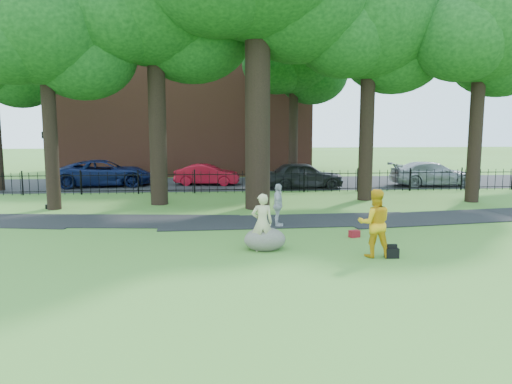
{
  "coord_description": "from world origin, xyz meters",
  "views": [
    {
      "loc": [
        -1.87,
        -14.93,
        3.83
      ],
      "look_at": [
        -0.48,
        2.0,
        1.44
      ],
      "focal_mm": 35.0,
      "sensor_mm": 36.0,
      "label": 1
    }
  ],
  "objects": [
    {
      "name": "red_bag",
      "position": [
        2.75,
        1.07,
        0.12
      ],
      "size": [
        0.4,
        0.32,
        0.24
      ],
      "primitive_type": "cube",
      "rotation": [
        0.0,
        0.0,
        0.35
      ],
      "color": "maroon",
      "rests_on": "ground"
    },
    {
      "name": "footpath",
      "position": [
        1.0,
        3.9,
        0.0
      ],
      "size": [
        36.07,
        3.85,
        0.03
      ],
      "primitive_type": "cube",
      "rotation": [
        0.0,
        0.0,
        0.03
      ],
      "color": "black",
      "rests_on": "ground"
    },
    {
      "name": "street",
      "position": [
        0.0,
        16.0,
        0.0
      ],
      "size": [
        80.0,
        7.0,
        0.02
      ],
      "primitive_type": "cube",
      "color": "black",
      "rests_on": "ground"
    },
    {
      "name": "ground",
      "position": [
        0.0,
        0.0,
        0.0
      ],
      "size": [
        120.0,
        120.0,
        0.0
      ],
      "primitive_type": "plane",
      "color": "#487127",
      "rests_on": "ground"
    },
    {
      "name": "pedestrian",
      "position": [
        0.41,
        3.0,
        0.8
      ],
      "size": [
        0.55,
        0.99,
        1.59
      ],
      "primitive_type": "imported",
      "rotation": [
        0.0,
        0.0,
        1.4
      ],
      "color": "#B4B3B8",
      "rests_on": "ground"
    },
    {
      "name": "man",
      "position": [
        2.63,
        -1.35,
        0.98
      ],
      "size": [
        1.03,
        0.84,
        1.95
      ],
      "primitive_type": "imported",
      "rotation": [
        0.0,
        0.0,
        3.03
      ],
      "color": "orange",
      "rests_on": "ground"
    },
    {
      "name": "tree_row",
      "position": [
        0.52,
        8.4,
        8.15
      ],
      "size": [
        26.82,
        7.96,
        12.42
      ],
      "color": "black",
      "rests_on": "ground"
    },
    {
      "name": "iron_fence",
      "position": [
        0.0,
        12.0,
        0.6
      ],
      "size": [
        44.0,
        0.04,
        1.2
      ],
      "color": "black",
      "rests_on": "ground"
    },
    {
      "name": "red_sedan",
      "position": [
        -2.38,
        15.5,
        0.64
      ],
      "size": [
        4.03,
        1.85,
        1.28
      ],
      "primitive_type": "imported",
      "rotation": [
        0.0,
        0.0,
        1.44
      ],
      "color": "#A40C1E",
      "rests_on": "ground"
    },
    {
      "name": "woman",
      "position": [
        -0.5,
        -0.44,
        0.87
      ],
      "size": [
        0.64,
        0.43,
        1.73
      ],
      "primitive_type": "imported",
      "rotation": [
        0.0,
        0.0,
        3.17
      ],
      "color": "#BDB482",
      "rests_on": "ground"
    },
    {
      "name": "lamppost",
      "position": [
        -9.28,
        7.66,
        1.73
      ],
      "size": [
        0.35,
        0.35,
        3.53
      ],
      "rotation": [
        0.0,
        0.0,
        -0.19
      ],
      "color": "black",
      "rests_on": "ground"
    },
    {
      "name": "grey_car",
      "position": [
        3.24,
        13.5,
        0.77
      ],
      "size": [
        4.58,
        1.94,
        1.55
      ],
      "primitive_type": "imported",
      "rotation": [
        0.0,
        0.0,
        1.59
      ],
      "color": "black",
      "rests_on": "ground"
    },
    {
      "name": "boulder",
      "position": [
        -0.4,
        -0.29,
        0.37
      ],
      "size": [
        1.48,
        1.28,
        0.74
      ],
      "primitive_type": "ellipsoid",
      "rotation": [
        0.0,
        0.0,
        0.3
      ],
      "color": "#676056",
      "rests_on": "ground"
    },
    {
      "name": "navy_van",
      "position": [
        -8.5,
        15.47,
        0.79
      ],
      "size": [
        5.99,
        3.35,
        1.58
      ],
      "primitive_type": "imported",
      "rotation": [
        0.0,
        0.0,
        1.7
      ],
      "color": "#0D1743",
      "rests_on": "ground"
    },
    {
      "name": "silver_car",
      "position": [
        11.15,
        13.96,
        0.73
      ],
      "size": [
        5.02,
        2.04,
        1.46
      ],
      "primitive_type": "imported",
      "rotation": [
        0.0,
        0.0,
        1.57
      ],
      "color": "#93959B",
      "rests_on": "ground"
    },
    {
      "name": "backpack",
      "position": [
        3.1,
        -1.51,
        0.14
      ],
      "size": [
        0.38,
        0.24,
        0.28
      ],
      "primitive_type": "cube",
      "rotation": [
        0.0,
        0.0,
        -0.01
      ],
      "color": "black",
      "rests_on": "ground"
    },
    {
      "name": "brick_building",
      "position": [
        -4.0,
        24.0,
        6.0
      ],
      "size": [
        18.0,
        8.0,
        12.0
      ],
      "primitive_type": "cube",
      "color": "brown",
      "rests_on": "ground"
    }
  ]
}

